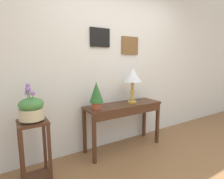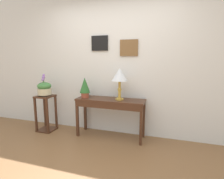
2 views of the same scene
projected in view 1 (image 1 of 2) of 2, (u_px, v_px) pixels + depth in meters
back_wall_with_art at (114, 60)px, 2.91m from camera, size 9.00×0.13×2.80m
console_table at (124, 111)px, 2.77m from camera, size 1.24×0.39×0.72m
table_lamp at (133, 77)px, 2.80m from camera, size 0.29×0.29×0.55m
potted_plant_on_console at (96, 94)px, 2.46m from camera, size 0.19×0.19×0.38m
pedestal_stand_left at (35, 151)px, 2.05m from camera, size 0.32×0.32×0.72m
planter_bowl_wide at (31, 108)px, 1.97m from camera, size 0.26×0.26×0.42m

